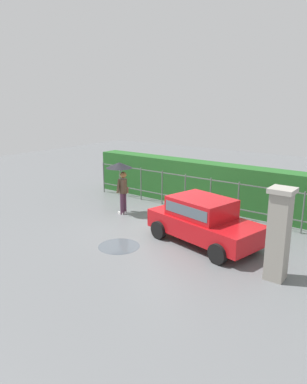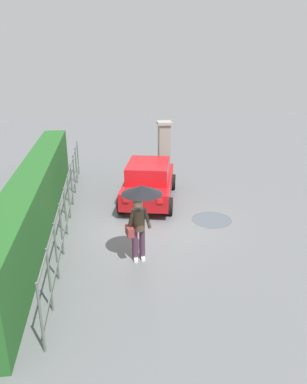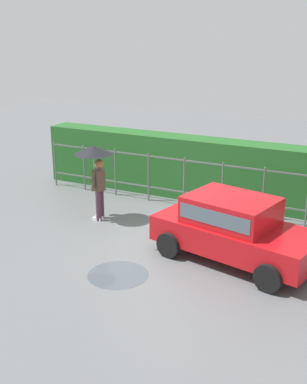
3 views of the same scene
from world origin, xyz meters
name	(u,v)px [view 1 (image 1 of 3)]	position (x,y,z in m)	size (l,w,h in m)	color
ground_plane	(159,228)	(0.00, 0.00, 0.00)	(40.00, 40.00, 0.00)	slate
car	(203,219)	(1.89, -0.22, 0.80)	(3.97, 2.48, 1.48)	#B71116
pedestrian	(121,175)	(-2.23, 0.46, 1.60)	(1.03, 1.03, 2.10)	#47283D
gate_pillar	(279,234)	(4.58, -1.20, 1.24)	(0.60, 0.60, 2.42)	gray
fence_section	(197,192)	(0.06, 2.52, 0.82)	(10.68, 0.05, 1.50)	#59605B
hedge_row	(209,185)	(0.06, 3.47, 0.95)	(11.63, 0.90, 1.90)	#235B23
puddle_near	(119,246)	(-0.06, -2.07, 0.00)	(1.32, 1.32, 0.00)	#4C545B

